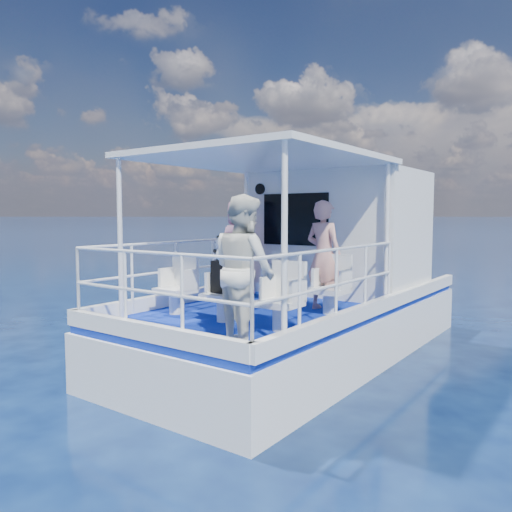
% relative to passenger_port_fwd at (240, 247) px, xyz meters
% --- Properties ---
extents(ground, '(2000.00, 2000.00, 0.00)m').
position_rel_passenger_port_fwd_xyz_m(ground, '(1.25, -0.86, -1.75)').
color(ground, '#07153A').
rests_on(ground, ground).
extents(hull, '(3.00, 7.00, 1.60)m').
position_rel_passenger_port_fwd_xyz_m(hull, '(1.25, 0.14, -1.75)').
color(hull, white).
rests_on(hull, ground).
extents(deck, '(2.90, 6.90, 0.10)m').
position_rel_passenger_port_fwd_xyz_m(deck, '(1.25, 0.14, -0.90)').
color(deck, navy).
rests_on(deck, hull).
extents(cabin, '(2.85, 2.00, 2.20)m').
position_rel_passenger_port_fwd_xyz_m(cabin, '(1.25, 1.44, 0.25)').
color(cabin, white).
rests_on(cabin, deck).
extents(canopy, '(3.00, 3.20, 0.08)m').
position_rel_passenger_port_fwd_xyz_m(canopy, '(1.25, -1.06, 1.39)').
color(canopy, white).
rests_on(canopy, cabin).
extents(canopy_posts, '(2.77, 2.97, 2.20)m').
position_rel_passenger_port_fwd_xyz_m(canopy_posts, '(1.25, -1.11, 0.25)').
color(canopy_posts, white).
rests_on(canopy_posts, deck).
extents(railings, '(2.84, 3.59, 1.00)m').
position_rel_passenger_port_fwd_xyz_m(railings, '(1.25, -1.44, -0.35)').
color(railings, white).
rests_on(railings, deck).
extents(seat_port_fwd, '(0.48, 0.46, 0.38)m').
position_rel_passenger_port_fwd_xyz_m(seat_port_fwd, '(0.35, -0.66, -0.66)').
color(seat_port_fwd, white).
rests_on(seat_port_fwd, deck).
extents(seat_center_fwd, '(0.48, 0.46, 0.38)m').
position_rel_passenger_port_fwd_xyz_m(seat_center_fwd, '(1.25, -0.66, -0.66)').
color(seat_center_fwd, white).
rests_on(seat_center_fwd, deck).
extents(seat_stbd_fwd, '(0.48, 0.46, 0.38)m').
position_rel_passenger_port_fwd_xyz_m(seat_stbd_fwd, '(2.15, -0.66, -0.66)').
color(seat_stbd_fwd, white).
rests_on(seat_stbd_fwd, deck).
extents(seat_port_aft, '(0.48, 0.46, 0.38)m').
position_rel_passenger_port_fwd_xyz_m(seat_port_aft, '(0.35, -1.96, -0.66)').
color(seat_port_aft, white).
rests_on(seat_port_aft, deck).
extents(seat_center_aft, '(0.48, 0.46, 0.38)m').
position_rel_passenger_port_fwd_xyz_m(seat_center_aft, '(1.25, -1.96, -0.66)').
color(seat_center_aft, white).
rests_on(seat_center_aft, deck).
extents(seat_stbd_aft, '(0.48, 0.46, 0.38)m').
position_rel_passenger_port_fwd_xyz_m(seat_stbd_aft, '(2.15, -1.96, -0.66)').
color(seat_stbd_aft, white).
rests_on(seat_stbd_aft, deck).
extents(passenger_port_fwd, '(0.70, 0.55, 1.70)m').
position_rel_passenger_port_fwd_xyz_m(passenger_port_fwd, '(0.00, 0.00, 0.00)').
color(passenger_port_fwd, pink).
rests_on(passenger_port_fwd, deck).
extents(passenger_stbd_fwd, '(0.65, 0.47, 1.64)m').
position_rel_passenger_port_fwd_xyz_m(passenger_stbd_fwd, '(1.93, -0.44, -0.03)').
color(passenger_stbd_fwd, tan).
rests_on(passenger_stbd_fwd, deck).
extents(passenger_stbd_aft, '(0.98, 0.89, 1.65)m').
position_rel_passenger_port_fwd_xyz_m(passenger_stbd_aft, '(2.16, -2.69, -0.03)').
color(passenger_stbd_aft, silver).
rests_on(passenger_stbd_aft, deck).
extents(backpack_port, '(0.35, 0.20, 0.46)m').
position_rel_passenger_port_fwd_xyz_m(backpack_port, '(0.32, -0.71, -0.24)').
color(backpack_port, black).
rests_on(backpack_port, seat_port_fwd).
extents(backpack_center, '(0.29, 0.16, 0.43)m').
position_rel_passenger_port_fwd_xyz_m(backpack_center, '(1.23, -1.95, -0.25)').
color(backpack_center, black).
rests_on(backpack_center, seat_center_aft).
extents(compact_camera, '(0.10, 0.06, 0.06)m').
position_rel_passenger_port_fwd_xyz_m(compact_camera, '(0.32, -0.70, 0.01)').
color(compact_camera, black).
rests_on(compact_camera, backpack_port).
extents(panda, '(0.22, 0.18, 0.34)m').
position_rel_passenger_port_fwd_xyz_m(panda, '(1.24, -1.96, 0.13)').
color(panda, white).
rests_on(panda, backpack_center).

